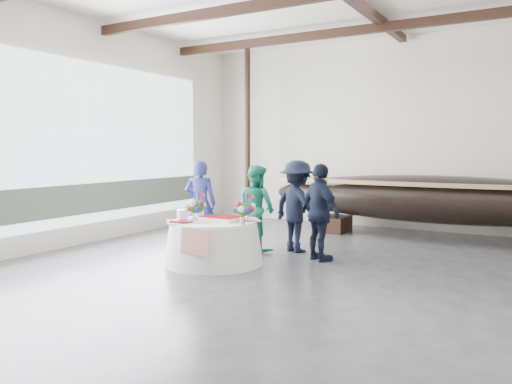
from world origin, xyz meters
The scene contains 11 objects.
floor centered at (0.00, 0.00, 0.00)m, with size 10.00×12.00×0.01m, color #3D3D42.
wall_back centered at (0.00, 6.00, 2.25)m, with size 10.00×0.02×4.50m, color silver.
wall_left centered at (-5.00, 0.00, 2.25)m, with size 0.02×12.00×4.50m, color silver.
open_bay centered at (-4.95, 1.00, 1.83)m, with size 0.03×7.00×3.20m.
longboat_display centered at (0.95, 4.80, 0.86)m, with size 7.18×1.44×1.35m.
banquet_table centered at (-1.78, 0.83, 0.35)m, with size 1.64×1.64×0.71m.
tabletop_items centered at (-1.81, 0.94, 0.86)m, with size 1.49×1.43×0.40m.
guest_woman_blue centered at (-2.83, 1.89, 0.83)m, with size 0.61×0.40×1.67m, color navy.
guest_woman_teal centered at (-1.68, 2.08, 0.80)m, with size 0.77×0.60×1.59m, color #1A8A66.
guest_man_left centered at (-0.99, 2.37, 0.84)m, with size 1.09×0.62×1.68m, color black.
guest_man_right centered at (-0.33, 1.87, 0.82)m, with size 0.96×0.40×1.64m, color black.
Camera 1 is at (2.88, -5.87, 1.89)m, focal length 35.00 mm.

